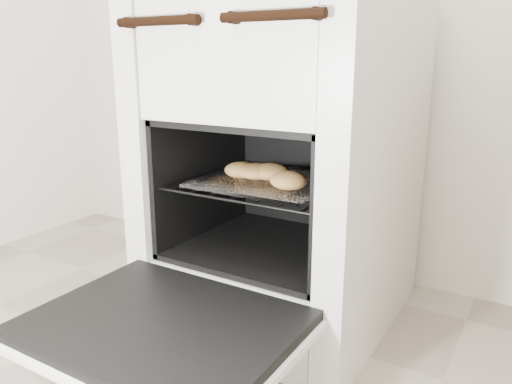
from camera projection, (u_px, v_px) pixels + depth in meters
stove at (284, 162)px, 1.47m from camera, size 0.65×0.72×1.00m
oven_door at (163, 328)px, 1.08m from camera, size 0.59×0.46×0.04m
oven_rack at (272, 182)px, 1.42m from camera, size 0.47×0.46×0.01m
foil_sheet at (268, 182)px, 1.40m from camera, size 0.37×0.33×0.01m
baked_rolls at (264, 173)px, 1.38m from camera, size 0.29×0.20×0.05m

